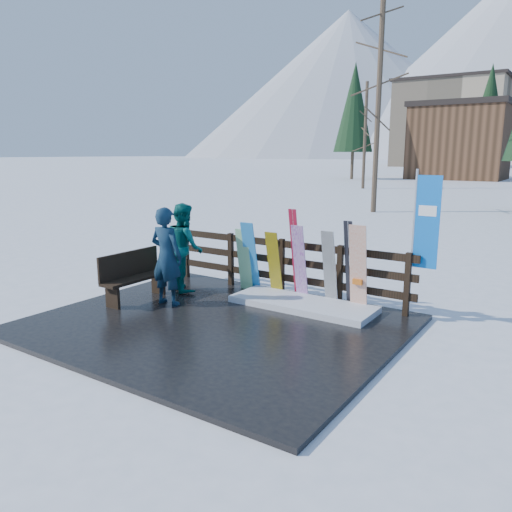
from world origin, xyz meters
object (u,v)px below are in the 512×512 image
Objects in this scene: snowboard_0 at (251,257)px; person_back at (184,247)px; snowboard_4 at (330,268)px; snowboard_5 at (358,268)px; bench at (133,275)px; rental_flag at (424,228)px; snowboard_1 at (244,260)px; person_front at (167,256)px; snowboard_3 at (300,263)px; snowboard_2 at (274,264)px.

snowboard_0 is 1.41m from person_back.
snowboard_5 reaches higher than snowboard_4.
bench is at bearing 106.68° from person_back.
snowboard_0 is at bearing -118.13° from person_back.
rental_flag is (1.62, 0.27, 0.88)m from snowboard_4.
rental_flag reaches higher than snowboard_4.
person_front reaches higher than snowboard_1.
snowboard_1 is 0.82× the size of snowboard_5.
bench is at bearing -146.68° from snowboard_3.
snowboard_5 reaches higher than snowboard_1.
snowboard_2 is (0.58, 0.00, -0.07)m from snowboard_0.
bench is 0.81× the size of person_back.
snowboard_0 is 1.11× the size of snowboard_2.
snowboard_3 is 0.59× the size of rental_flag.
rental_flag is (1.05, 0.27, 0.80)m from snowboard_5.
snowboard_5 is (2.37, 0.00, 0.07)m from snowboard_0.
snowboard_1 is at bearing -114.53° from person_back.
snowboard_4 is at bearing 28.06° from bench.
rental_flag is at bearing -159.67° from person_front.
snowboard_1 is at bearing -180.00° from snowboard_2.
snowboard_0 is 0.98× the size of snowboard_3.
snowboard_1 is 0.71× the size of person_front.
snowboard_0 is at bearing -120.42° from person_front.
rental_flag reaches higher than person_front.
snowboard_4 is 0.80× the size of person_back.
snowboard_2 is 0.88× the size of snowboard_3.
snowboard_4 is at bearing 0.00° from snowboard_3.
snowboard_1 is 0.51× the size of rental_flag.
snowboard_1 is 0.72× the size of person_back.
snowboard_0 is 1.01× the size of snowboard_4.
snowboard_5 is at bearing 0.00° from snowboard_0.
snowboard_2 is 0.91× the size of snowboard_4.
snowboard_5 is 1.35m from rental_flag.
snowboard_4 reaches higher than snowboard_1.
snowboard_2 is at bearing -126.34° from person_back.
bench is 1.01× the size of snowboard_4.
snowboard_2 is 1.80m from snowboard_5.
person_front is (-0.82, -1.63, 0.20)m from snowboard_0.
bench is at bearing -155.47° from snowboard_5.
person_front is 1.01× the size of person_back.
snowboard_4 reaches higher than bench.
snowboard_4 is 1.86m from rental_flag.
person_front is (-2.62, -1.63, 0.21)m from snowboard_4.
person_back reaches higher than snowboard_2.
rental_flag reaches higher than snowboard_1.
snowboard_1 is at bearing 52.00° from bench.
snowboard_3 reaches higher than bench.
rental_flag reaches higher than snowboard_0.
snowboard_3 is at bearing 0.00° from snowboard_0.
snowboard_5 reaches higher than snowboard_0.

